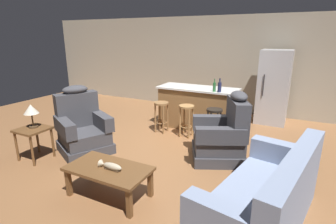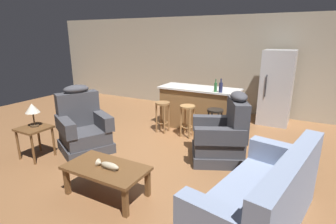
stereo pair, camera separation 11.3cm
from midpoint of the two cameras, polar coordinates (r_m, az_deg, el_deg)
The scene contains 16 objects.
ground_plane at distance 5.04m, azimuth 1.34°, elevation -7.95°, with size 12.00×12.00×0.00m.
back_wall at distance 7.56m, azimuth 12.52°, elevation 10.06°, with size 12.00×0.05×2.60m.
coffee_table at distance 3.61m, azimuth -12.42°, elevation -12.34°, with size 1.10×0.60×0.42m.
fish_figurine at distance 3.52m, azimuth -12.05°, elevation -11.30°, with size 0.34×0.10×0.10m.
couch at distance 3.20m, azimuth 20.78°, elevation -17.65°, with size 1.18×2.02×0.94m.
recliner_near_lamp at distance 5.10m, azimuth -17.37°, elevation -3.34°, with size 1.13×1.13×1.20m.
recliner_near_island at distance 4.59m, azimuth 12.54°, elevation -5.18°, with size 1.12×1.12×1.20m.
end_table at distance 5.06m, azimuth -26.48°, elevation -4.05°, with size 0.48×0.48×0.56m.
table_lamp at distance 4.97m, azimuth -26.87°, elevation 0.52°, with size 0.24×0.24×0.41m.
kitchen_island at distance 6.05m, azimuth 7.25°, elevation 0.89°, with size 1.80×0.70×0.95m.
bar_stool_left at distance 5.74m, azimuth -0.62°, elevation 0.13°, with size 0.32×0.32×0.68m.
bar_stool_middle at distance 5.49m, azimuth 4.84°, elevation -0.70°, with size 0.32×0.32×0.68m.
bar_stool_right at distance 5.29m, azimuth 10.77°, elevation -1.60°, with size 0.32×0.32×0.68m.
refrigerator at distance 6.78m, azimuth 22.97°, elevation 4.88°, with size 0.70×0.69×1.76m.
bottle_tall_green at distance 5.49m, azimuth 12.00°, elevation 5.30°, with size 0.08×0.08×0.28m.
bottle_short_amber at distance 5.53m, azimuth 10.89°, elevation 5.37°, with size 0.06×0.06×0.27m.
Camera 2 is at (2.15, -4.07, 2.07)m, focal length 28.00 mm.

